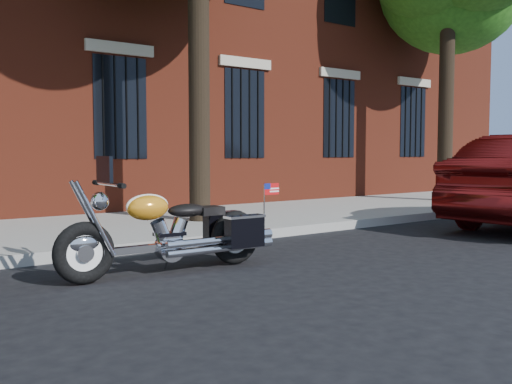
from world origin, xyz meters
TOP-DOWN VIEW (x-y plane):
  - ground at (0.00, 0.00)m, footprint 120.00×120.00m
  - curb at (0.00, 1.38)m, footprint 40.00×0.16m
  - sidewalk at (0.00, 3.26)m, footprint 40.00×3.60m
  - motorcycle at (-1.57, -0.03)m, footprint 2.54×0.75m

SIDE VIEW (x-z plane):
  - ground at x=0.00m, z-range 0.00..0.00m
  - curb at x=0.00m, z-range 0.00..0.15m
  - sidewalk at x=0.00m, z-range 0.00..0.15m
  - motorcycle at x=-1.57m, z-range -0.21..1.08m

